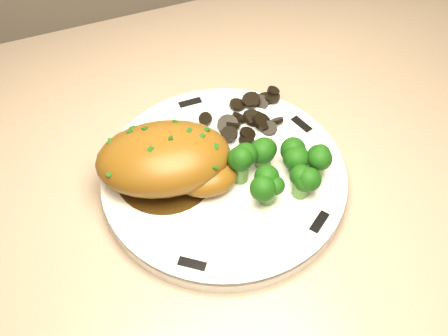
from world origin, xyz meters
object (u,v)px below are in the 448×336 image
object	(u,v)px
counter	(198,317)
broccoli_florets	(281,167)
chicken_breast	(168,160)
plate	(224,178)

from	to	relation	value
counter	broccoli_florets	distance (m)	0.54
counter	chicken_breast	xyz separation A→B (m)	(-0.03, -0.04, 0.53)
chicken_breast	broccoli_florets	size ratio (longest dim) A/B	1.55
counter	broccoli_florets	xyz separation A→B (m)	(0.09, -0.09, 0.52)
broccoli_florets	counter	bearing A→B (deg)	133.94
plate	broccoli_florets	bearing A→B (deg)	-29.83
chicken_breast	broccoli_florets	xyz separation A→B (m)	(0.12, -0.05, -0.01)
plate	broccoli_florets	world-z (taller)	broccoli_florets
broccoli_florets	plate	bearing A→B (deg)	150.17
plate	broccoli_florets	size ratio (longest dim) A/B	2.61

